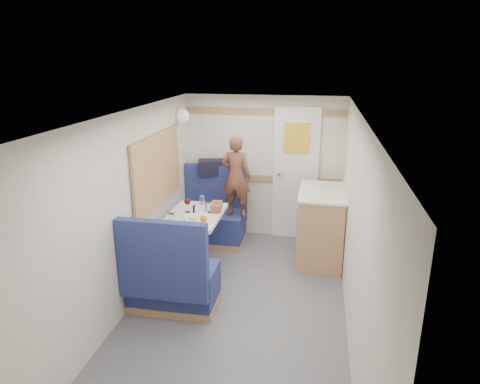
% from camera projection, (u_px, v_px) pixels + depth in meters
% --- Properties ---
extents(floor, '(4.50, 4.50, 0.00)m').
position_uv_depth(floor, '(232.00, 323.00, 4.19)').
color(floor, '#515156').
rests_on(floor, ground).
extents(ceiling, '(4.50, 4.50, 0.00)m').
position_uv_depth(ceiling, '(231.00, 118.00, 3.58)').
color(ceiling, silver).
rests_on(ceiling, wall_back).
extents(wall_back, '(2.20, 0.02, 2.00)m').
position_uv_depth(wall_back, '(264.00, 168.00, 5.99)').
color(wall_back, silver).
rests_on(wall_back, floor).
extents(wall_left, '(0.02, 4.50, 2.00)m').
position_uv_depth(wall_left, '(119.00, 220.00, 4.08)').
color(wall_left, silver).
rests_on(wall_left, floor).
extents(wall_right, '(0.02, 4.50, 2.00)m').
position_uv_depth(wall_right, '(356.00, 237.00, 3.70)').
color(wall_right, silver).
rests_on(wall_right, floor).
extents(oak_trim_low, '(2.15, 0.02, 0.08)m').
position_uv_depth(oak_trim_low, '(263.00, 178.00, 6.02)').
color(oak_trim_low, '#A37749').
rests_on(oak_trim_low, wall_back).
extents(oak_trim_high, '(2.15, 0.02, 0.08)m').
position_uv_depth(oak_trim_high, '(264.00, 112.00, 5.74)').
color(oak_trim_high, '#A37749').
rests_on(oak_trim_high, wall_back).
extents(side_window, '(0.04, 1.30, 0.72)m').
position_uv_depth(side_window, '(157.00, 169.00, 4.94)').
color(side_window, '#A0B095').
rests_on(side_window, wall_left).
extents(rear_door, '(0.62, 0.12, 1.86)m').
position_uv_depth(rear_door, '(296.00, 172.00, 5.89)').
color(rear_door, white).
rests_on(rear_door, wall_back).
extents(dinette_table, '(0.62, 0.92, 0.72)m').
position_uv_depth(dinette_table, '(195.00, 226.00, 5.07)').
color(dinette_table, white).
rests_on(dinette_table, floor).
extents(bench_far, '(0.90, 0.59, 1.05)m').
position_uv_depth(bench_far, '(213.00, 221.00, 5.96)').
color(bench_far, '#1A1A53').
rests_on(bench_far, floor).
extents(bench_near, '(0.90, 0.59, 1.05)m').
position_uv_depth(bench_near, '(172.00, 282.00, 4.34)').
color(bench_near, '#1A1A53').
rests_on(bench_near, floor).
extents(ledge, '(0.90, 0.14, 0.04)m').
position_uv_depth(ledge, '(216.00, 176.00, 6.02)').
color(ledge, '#A37749').
rests_on(ledge, bench_far).
extents(dome_light, '(0.20, 0.20, 0.20)m').
position_uv_depth(dome_light, '(181.00, 116.00, 5.57)').
color(dome_light, white).
rests_on(dome_light, wall_left).
extents(galley_counter, '(0.57, 0.92, 0.92)m').
position_uv_depth(galley_counter, '(320.00, 225.00, 5.36)').
color(galley_counter, '#A37749').
rests_on(galley_counter, floor).
extents(person, '(0.43, 0.32, 1.09)m').
position_uv_depth(person, '(236.00, 176.00, 5.58)').
color(person, brown).
rests_on(person, bench_far).
extents(duffel_bag, '(0.48, 0.31, 0.21)m').
position_uv_depth(duffel_bag, '(215.00, 167.00, 5.99)').
color(duffel_bag, black).
rests_on(duffel_bag, ledge).
extents(tray, '(0.41, 0.46, 0.02)m').
position_uv_depth(tray, '(197.00, 219.00, 4.84)').
color(tray, white).
rests_on(tray, dinette_table).
extents(orange_fruit, '(0.08, 0.08, 0.08)m').
position_uv_depth(orange_fruit, '(204.00, 219.00, 4.71)').
color(orange_fruit, orange).
rests_on(orange_fruit, tray).
extents(cheese_block, '(0.10, 0.07, 0.03)m').
position_uv_depth(cheese_block, '(194.00, 219.00, 4.78)').
color(cheese_block, '#E4CC83').
rests_on(cheese_block, tray).
extents(wine_glass, '(0.08, 0.08, 0.17)m').
position_uv_depth(wine_glass, '(187.00, 202.00, 5.05)').
color(wine_glass, white).
rests_on(wine_glass, dinette_table).
extents(tumbler_left, '(0.07, 0.07, 0.11)m').
position_uv_depth(tumbler_left, '(172.00, 218.00, 4.74)').
color(tumbler_left, white).
rests_on(tumbler_left, dinette_table).
extents(tumbler_mid, '(0.06, 0.06, 0.10)m').
position_uv_depth(tumbler_mid, '(202.00, 200.00, 5.36)').
color(tumbler_mid, silver).
rests_on(tumbler_mid, dinette_table).
extents(tumbler_right, '(0.08, 0.08, 0.12)m').
position_uv_depth(tumbler_right, '(208.00, 207.00, 5.08)').
color(tumbler_right, white).
rests_on(tumbler_right, dinette_table).
extents(beer_glass, '(0.06, 0.06, 0.10)m').
position_uv_depth(beer_glass, '(217.00, 206.00, 5.14)').
color(beer_glass, brown).
rests_on(beer_glass, dinette_table).
extents(pepper_grinder, '(0.04, 0.04, 0.10)m').
position_uv_depth(pepper_grinder, '(194.00, 209.00, 5.04)').
color(pepper_grinder, black).
rests_on(pepper_grinder, dinette_table).
extents(salt_grinder, '(0.03, 0.03, 0.08)m').
position_uv_depth(salt_grinder, '(196.00, 210.00, 5.03)').
color(salt_grinder, white).
rests_on(salt_grinder, dinette_table).
extents(bread_loaf, '(0.14, 0.24, 0.09)m').
position_uv_depth(bread_loaf, '(216.00, 207.00, 5.13)').
color(bread_loaf, brown).
rests_on(bread_loaf, dinette_table).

